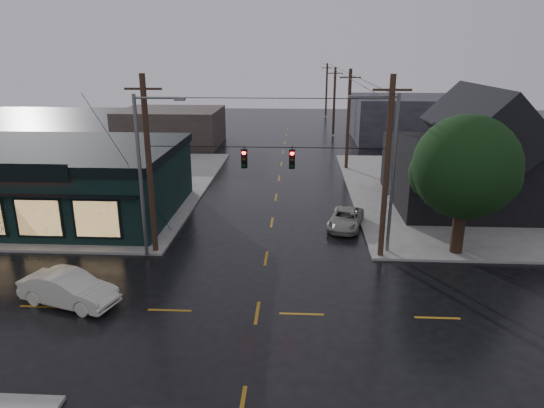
# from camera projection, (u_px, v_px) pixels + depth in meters

# --- Properties ---
(ground_plane) EXTENTS (160.00, 160.00, 0.00)m
(ground_plane) POSITION_uv_depth(u_px,v_px,m) (257.00, 313.00, 21.82)
(ground_plane) COLOR black
(sidewalk_nw) EXTENTS (28.00, 28.00, 0.15)m
(sidewalk_nw) POSITION_uv_depth(u_px,v_px,m) (46.00, 186.00, 41.87)
(sidewalk_nw) COLOR gray
(sidewalk_nw) RESTS_ON ground
(sidewalk_ne) EXTENTS (28.00, 28.00, 0.15)m
(sidewalk_ne) POSITION_uv_depth(u_px,v_px,m) (520.00, 193.00, 39.78)
(sidewalk_ne) COLOR gray
(sidewalk_ne) RESTS_ON ground
(pizza_shop) EXTENTS (16.30, 12.34, 4.90)m
(pizza_shop) POSITION_uv_depth(u_px,v_px,m) (60.00, 180.00, 34.14)
(pizza_shop) COLOR black
(pizza_shop) RESTS_ON ground
(ne_building) EXTENTS (12.60, 11.60, 8.75)m
(ne_building) POSITION_uv_depth(u_px,v_px,m) (478.00, 147.00, 35.85)
(ne_building) COLOR black
(ne_building) RESTS_ON ground
(corner_tree) EXTENTS (5.81, 5.81, 7.93)m
(corner_tree) POSITION_uv_depth(u_px,v_px,m) (466.00, 168.00, 26.56)
(corner_tree) COLOR black
(corner_tree) RESTS_ON ground
(utility_pole_nw) EXTENTS (2.00, 0.32, 10.15)m
(utility_pole_nw) POSITION_uv_depth(u_px,v_px,m) (156.00, 252.00, 28.34)
(utility_pole_nw) COLOR #342217
(utility_pole_nw) RESTS_ON ground
(utility_pole_ne) EXTENTS (2.00, 0.32, 10.15)m
(utility_pole_ne) POSITION_uv_depth(u_px,v_px,m) (380.00, 257.00, 27.66)
(utility_pole_ne) COLOR #342217
(utility_pole_ne) RESTS_ON ground
(utility_pole_far_a) EXTENTS (2.00, 0.32, 9.65)m
(utility_pole_far_a) POSITION_uv_depth(u_px,v_px,m) (346.00, 169.00, 48.12)
(utility_pole_far_a) COLOR #342217
(utility_pole_far_a) RESTS_ON ground
(utility_pole_far_b) EXTENTS (2.00, 0.32, 9.15)m
(utility_pole_far_b) POSITION_uv_depth(u_px,v_px,m) (333.00, 135.00, 67.14)
(utility_pole_far_b) COLOR #342217
(utility_pole_far_b) RESTS_ON ground
(utility_pole_far_c) EXTENTS (2.00, 0.32, 9.15)m
(utility_pole_far_c) POSITION_uv_depth(u_px,v_px,m) (326.00, 117.00, 86.17)
(utility_pole_far_c) COLOR #342217
(utility_pole_far_c) RESTS_ON ground
(span_signal_assembly) EXTENTS (13.00, 0.48, 1.23)m
(span_signal_assembly) POSITION_uv_depth(u_px,v_px,m) (268.00, 158.00, 26.27)
(span_signal_assembly) COLOR black
(span_signal_assembly) RESTS_ON ground
(streetlight_nw) EXTENTS (5.40, 0.30, 9.15)m
(streetlight_nw) POSITION_uv_depth(u_px,v_px,m) (147.00, 257.00, 27.69)
(streetlight_nw) COLOR slate
(streetlight_nw) RESTS_ON ground
(streetlight_ne) EXTENTS (5.40, 0.30, 9.15)m
(streetlight_ne) POSITION_uv_depth(u_px,v_px,m) (387.00, 253.00, 28.30)
(streetlight_ne) COLOR slate
(streetlight_ne) RESTS_ON ground
(bg_building_west) EXTENTS (12.00, 10.00, 4.40)m
(bg_building_west) POSITION_uv_depth(u_px,v_px,m) (172.00, 127.00, 59.94)
(bg_building_west) COLOR #342B26
(bg_building_west) RESTS_ON ground
(bg_building_east) EXTENTS (14.00, 12.00, 5.60)m
(bg_building_east) POSITION_uv_depth(u_px,v_px,m) (409.00, 119.00, 62.94)
(bg_building_east) COLOR #27272C
(bg_building_east) RESTS_ON ground
(sedan_cream) EXTENTS (4.96, 2.95, 1.54)m
(sedan_cream) POSITION_uv_depth(u_px,v_px,m) (69.00, 289.00, 22.37)
(sedan_cream) COLOR beige
(sedan_cream) RESTS_ON ground
(suv_silver) EXTENTS (2.97, 4.69, 1.21)m
(suv_silver) POSITION_uv_depth(u_px,v_px,m) (346.00, 219.00, 32.15)
(suv_silver) COLOR gray
(suv_silver) RESTS_ON ground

